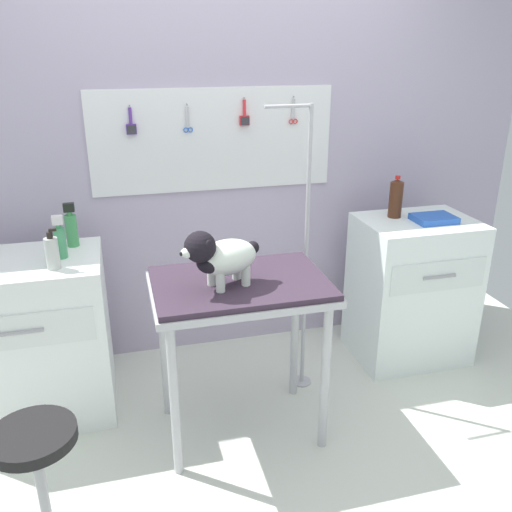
{
  "coord_description": "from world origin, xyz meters",
  "views": [
    {
      "loc": [
        -0.62,
        -1.95,
        1.9
      ],
      "look_at": [
        -0.03,
        0.31,
        0.98
      ],
      "focal_mm": 38.32,
      "sensor_mm": 36.0,
      "label": 1
    }
  ],
  "objects_px": {
    "pump_bottle_white": "(52,253)",
    "soda_bottle": "(396,198)",
    "counter_left": "(30,339)",
    "stool": "(36,458)",
    "grooming_arm": "(304,266)",
    "grooming_table": "(240,300)",
    "cabinet_right": "(411,289)",
    "dog": "(220,256)"
  },
  "relations": [
    {
      "from": "grooming_table",
      "to": "counter_left",
      "type": "distance_m",
      "value": 1.17
    },
    {
      "from": "grooming_table",
      "to": "pump_bottle_white",
      "type": "bearing_deg",
      "value": 160.71
    },
    {
      "from": "grooming_table",
      "to": "cabinet_right",
      "type": "xyz_separation_m",
      "value": [
        1.21,
        0.46,
        -0.29
      ]
    },
    {
      "from": "counter_left",
      "to": "grooming_table",
      "type": "bearing_deg",
      "value": -23.15
    },
    {
      "from": "cabinet_right",
      "to": "soda_bottle",
      "type": "distance_m",
      "value": 0.59
    },
    {
      "from": "stool",
      "to": "cabinet_right",
      "type": "bearing_deg",
      "value": 25.87
    },
    {
      "from": "counter_left",
      "to": "stool",
      "type": "distance_m",
      "value": 1.01
    },
    {
      "from": "grooming_arm",
      "to": "pump_bottle_white",
      "type": "bearing_deg",
      "value": -179.42
    },
    {
      "from": "grooming_arm",
      "to": "stool",
      "type": "distance_m",
      "value": 1.61
    },
    {
      "from": "dog",
      "to": "pump_bottle_white",
      "type": "bearing_deg",
      "value": 154.97
    },
    {
      "from": "grooming_arm",
      "to": "pump_bottle_white",
      "type": "xyz_separation_m",
      "value": [
        -1.28,
        -0.01,
        0.21
      ]
    },
    {
      "from": "counter_left",
      "to": "soda_bottle",
      "type": "relative_size",
      "value": 3.48
    },
    {
      "from": "grooming_arm",
      "to": "dog",
      "type": "height_order",
      "value": "grooming_arm"
    },
    {
      "from": "counter_left",
      "to": "soda_bottle",
      "type": "xyz_separation_m",
      "value": [
        2.13,
        0.12,
        0.58
      ]
    },
    {
      "from": "pump_bottle_white",
      "to": "counter_left",
      "type": "bearing_deg",
      "value": 142.16
    },
    {
      "from": "stool",
      "to": "pump_bottle_white",
      "type": "height_order",
      "value": "pump_bottle_white"
    },
    {
      "from": "pump_bottle_white",
      "to": "soda_bottle",
      "type": "relative_size",
      "value": 0.79
    },
    {
      "from": "dog",
      "to": "grooming_table",
      "type": "bearing_deg",
      "value": 26.24
    },
    {
      "from": "grooming_table",
      "to": "counter_left",
      "type": "xyz_separation_m",
      "value": [
        -1.04,
        0.44,
        -0.31
      ]
    },
    {
      "from": "cabinet_right",
      "to": "pump_bottle_white",
      "type": "xyz_separation_m",
      "value": [
        -2.05,
        -0.16,
        0.51
      ]
    },
    {
      "from": "grooming_table",
      "to": "stool",
      "type": "height_order",
      "value": "grooming_table"
    },
    {
      "from": "grooming_table",
      "to": "soda_bottle",
      "type": "xyz_separation_m",
      "value": [
        1.09,
        0.56,
        0.28
      ]
    },
    {
      "from": "stool",
      "to": "soda_bottle",
      "type": "distance_m",
      "value": 2.34
    },
    {
      "from": "grooming_table",
      "to": "dog",
      "type": "relative_size",
      "value": 2.21
    },
    {
      "from": "pump_bottle_white",
      "to": "soda_bottle",
      "type": "bearing_deg",
      "value": 7.73
    },
    {
      "from": "grooming_table",
      "to": "counter_left",
      "type": "bearing_deg",
      "value": 156.85
    },
    {
      "from": "grooming_arm",
      "to": "grooming_table",
      "type": "bearing_deg",
      "value": -144.33
    },
    {
      "from": "dog",
      "to": "grooming_arm",
      "type": "bearing_deg",
      "value": 33.99
    },
    {
      "from": "soda_bottle",
      "to": "pump_bottle_white",
      "type": "bearing_deg",
      "value": -172.27
    },
    {
      "from": "counter_left",
      "to": "stool",
      "type": "relative_size",
      "value": 1.46
    },
    {
      "from": "counter_left",
      "to": "pump_bottle_white",
      "type": "relative_size",
      "value": 4.39
    },
    {
      "from": "grooming_table",
      "to": "soda_bottle",
      "type": "bearing_deg",
      "value": 27.16
    },
    {
      "from": "counter_left",
      "to": "stool",
      "type": "height_order",
      "value": "counter_left"
    },
    {
      "from": "counter_left",
      "to": "cabinet_right",
      "type": "relative_size",
      "value": 0.97
    },
    {
      "from": "counter_left",
      "to": "stool",
      "type": "bearing_deg",
      "value": -82.14
    },
    {
      "from": "grooming_table",
      "to": "soda_bottle",
      "type": "height_order",
      "value": "soda_bottle"
    },
    {
      "from": "stool",
      "to": "pump_bottle_white",
      "type": "relative_size",
      "value": 3.0
    },
    {
      "from": "stool",
      "to": "grooming_table",
      "type": "bearing_deg",
      "value": 31.87
    },
    {
      "from": "grooming_table",
      "to": "pump_bottle_white",
      "type": "xyz_separation_m",
      "value": [
        -0.85,
        0.3,
        0.22
      ]
    },
    {
      "from": "grooming_arm",
      "to": "stool",
      "type": "height_order",
      "value": "grooming_arm"
    },
    {
      "from": "grooming_table",
      "to": "grooming_arm",
      "type": "bearing_deg",
      "value": 35.67
    },
    {
      "from": "pump_bottle_white",
      "to": "grooming_arm",
      "type": "bearing_deg",
      "value": 0.58
    }
  ]
}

